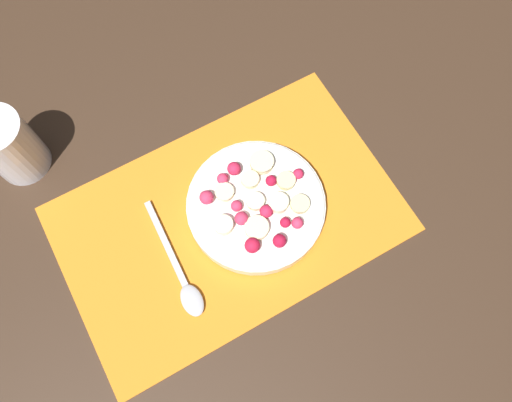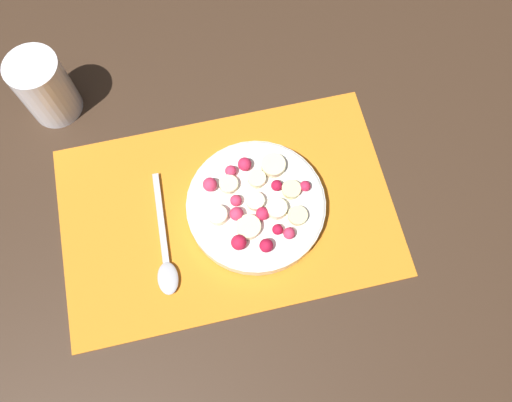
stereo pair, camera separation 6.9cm
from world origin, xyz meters
name	(u,v)px [view 2 (the right image)]	position (x,y,z in m)	size (l,w,h in m)	color
ground_plane	(227,212)	(0.00, 0.00, 0.00)	(3.00, 3.00, 0.00)	#382619
placemat	(227,211)	(0.00, 0.00, 0.00)	(0.48, 0.30, 0.01)	orange
fruit_bowl	(256,205)	(-0.04, 0.01, 0.02)	(0.20, 0.20, 0.05)	silver
spoon	(166,258)	(0.10, 0.05, 0.01)	(0.03, 0.18, 0.01)	#B2B2B7
drinking_glass	(45,88)	(0.23, -0.23, 0.05)	(0.08, 0.08, 0.11)	white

